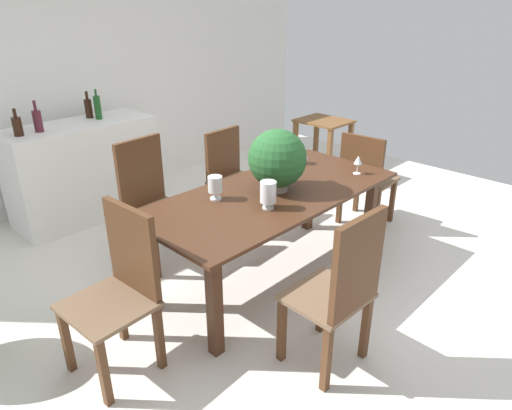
{
  "coord_description": "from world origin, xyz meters",
  "views": [
    {
      "loc": [
        -2.35,
        -2.17,
        2.05
      ],
      "look_at": [
        -0.09,
        0.01,
        0.64
      ],
      "focal_mm": 31.92,
      "sensor_mm": 36.0,
      "label": 1
    }
  ],
  "objects_px": {
    "chair_near_left": "(342,287)",
    "side_table": "(323,135)",
    "crystal_vase_left": "(215,185)",
    "wine_bottle_amber": "(88,108)",
    "dining_table": "(273,205)",
    "crystal_vase_center_near": "(291,152)",
    "kitchen_counter": "(85,170)",
    "chair_far_right": "(231,173)",
    "chair_foot_end": "(365,175)",
    "wine_bottle_tall": "(98,107)",
    "wine_bottle_green": "(17,126)",
    "wine_glass": "(358,161)",
    "chair_far_left": "(149,196)",
    "crystal_vase_right": "(268,193)",
    "chair_head_end": "(121,283)",
    "flower_centerpiece": "(277,159)",
    "wine_bottle_clear": "(38,120)"
  },
  "relations": [
    {
      "from": "chair_near_left",
      "to": "side_table",
      "type": "relative_size",
      "value": 1.42
    },
    {
      "from": "crystal_vase_left",
      "to": "wine_bottle_amber",
      "type": "height_order",
      "value": "wine_bottle_amber"
    },
    {
      "from": "dining_table",
      "to": "crystal_vase_center_near",
      "type": "xyz_separation_m",
      "value": [
        0.59,
        0.32,
        0.21
      ]
    },
    {
      "from": "kitchen_counter",
      "to": "chair_far_right",
      "type": "bearing_deg",
      "value": -54.04
    },
    {
      "from": "crystal_vase_center_near",
      "to": "side_table",
      "type": "height_order",
      "value": "crystal_vase_center_near"
    },
    {
      "from": "chair_foot_end",
      "to": "chair_near_left",
      "type": "distance_m",
      "value": 2.01
    },
    {
      "from": "wine_bottle_tall",
      "to": "wine_bottle_green",
      "type": "height_order",
      "value": "wine_bottle_tall"
    },
    {
      "from": "crystal_vase_center_near",
      "to": "chair_far_right",
      "type": "bearing_deg",
      "value": 102.14
    },
    {
      "from": "chair_far_right",
      "to": "wine_glass",
      "type": "relative_size",
      "value": 6.02
    },
    {
      "from": "crystal_vase_left",
      "to": "kitchen_counter",
      "type": "bearing_deg",
      "value": 91.23
    },
    {
      "from": "crystal_vase_center_near",
      "to": "wine_bottle_tall",
      "type": "xyz_separation_m",
      "value": [
        -0.78,
        1.85,
        0.24
      ]
    },
    {
      "from": "wine_bottle_tall",
      "to": "wine_bottle_amber",
      "type": "bearing_deg",
      "value": 108.45
    },
    {
      "from": "chair_far_left",
      "to": "crystal_vase_right",
      "type": "height_order",
      "value": "chair_far_left"
    },
    {
      "from": "chair_head_end",
      "to": "wine_bottle_green",
      "type": "bearing_deg",
      "value": 168.43
    },
    {
      "from": "wine_bottle_green",
      "to": "dining_table",
      "type": "bearing_deg",
      "value": -64.78
    },
    {
      "from": "chair_near_left",
      "to": "wine_glass",
      "type": "distance_m",
      "value": 1.45
    },
    {
      "from": "chair_near_left",
      "to": "wine_bottle_amber",
      "type": "relative_size",
      "value": 3.95
    },
    {
      "from": "crystal_vase_right",
      "to": "wine_bottle_tall",
      "type": "distance_m",
      "value": 2.36
    },
    {
      "from": "wine_glass",
      "to": "chair_far_right",
      "type": "bearing_deg",
      "value": 104.85
    },
    {
      "from": "chair_far_right",
      "to": "crystal_vase_center_near",
      "type": "bearing_deg",
      "value": -81.02
    },
    {
      "from": "wine_bottle_amber",
      "to": "wine_bottle_green",
      "type": "relative_size",
      "value": 1.1
    },
    {
      "from": "crystal_vase_right",
      "to": "wine_glass",
      "type": "relative_size",
      "value": 1.25
    },
    {
      "from": "dining_table",
      "to": "chair_far_left",
      "type": "relative_size",
      "value": 1.96
    },
    {
      "from": "chair_head_end",
      "to": "crystal_vase_left",
      "type": "xyz_separation_m",
      "value": [
        0.91,
        0.2,
        0.29
      ]
    },
    {
      "from": "chair_near_left",
      "to": "dining_table",
      "type": "bearing_deg",
      "value": -114.24
    },
    {
      "from": "chair_near_left",
      "to": "chair_far_right",
      "type": "distance_m",
      "value": 2.11
    },
    {
      "from": "flower_centerpiece",
      "to": "crystal_vase_left",
      "type": "xyz_separation_m",
      "value": [
        -0.43,
        0.2,
        -0.14
      ]
    },
    {
      "from": "chair_foot_end",
      "to": "chair_far_left",
      "type": "relative_size",
      "value": 0.89
    },
    {
      "from": "chair_foot_end",
      "to": "wine_bottle_green",
      "type": "xyz_separation_m",
      "value": [
        -2.3,
        2.12,
        0.53
      ]
    },
    {
      "from": "flower_centerpiece",
      "to": "chair_foot_end",
      "type": "bearing_deg",
      "value": -0.33
    },
    {
      "from": "chair_far_right",
      "to": "wine_bottle_clear",
      "type": "height_order",
      "value": "wine_bottle_clear"
    },
    {
      "from": "kitchen_counter",
      "to": "chair_far_left",
      "type": "bearing_deg",
      "value": -91.85
    },
    {
      "from": "chair_head_end",
      "to": "wine_bottle_amber",
      "type": "bearing_deg",
      "value": 151.73
    },
    {
      "from": "flower_centerpiece",
      "to": "chair_far_left",
      "type": "bearing_deg",
      "value": 118.45
    },
    {
      "from": "chair_foot_end",
      "to": "wine_bottle_clear",
      "type": "xyz_separation_m",
      "value": [
        -2.12,
        2.12,
        0.55
      ]
    },
    {
      "from": "chair_far_left",
      "to": "crystal_vase_left",
      "type": "relative_size",
      "value": 6.04
    },
    {
      "from": "wine_bottle_green",
      "to": "side_table",
      "type": "distance_m",
      "value": 3.34
    },
    {
      "from": "wine_bottle_amber",
      "to": "side_table",
      "type": "bearing_deg",
      "value": -26.77
    },
    {
      "from": "crystal_vase_right",
      "to": "wine_bottle_green",
      "type": "distance_m",
      "value": 2.41
    },
    {
      "from": "chair_far_left",
      "to": "wine_glass",
      "type": "relative_size",
      "value": 6.69
    },
    {
      "from": "wine_bottle_green",
      "to": "crystal_vase_right",
      "type": "bearing_deg",
      "value": -71.81
    },
    {
      "from": "crystal_vase_left",
      "to": "crystal_vase_right",
      "type": "bearing_deg",
      "value": -68.79
    },
    {
      "from": "flower_centerpiece",
      "to": "wine_bottle_green",
      "type": "bearing_deg",
      "value": 116.18
    },
    {
      "from": "wine_bottle_green",
      "to": "chair_foot_end",
      "type": "bearing_deg",
      "value": -42.56
    },
    {
      "from": "chair_head_end",
      "to": "wine_glass",
      "type": "distance_m",
      "value": 2.11
    },
    {
      "from": "wine_bottle_amber",
      "to": "kitchen_counter",
      "type": "bearing_deg",
      "value": -148.54
    },
    {
      "from": "wine_glass",
      "to": "crystal_vase_right",
      "type": "bearing_deg",
      "value": 176.29
    },
    {
      "from": "chair_far_right",
      "to": "wine_bottle_green",
      "type": "relative_size",
      "value": 3.94
    },
    {
      "from": "chair_near_left",
      "to": "crystal_vase_right",
      "type": "bearing_deg",
      "value": -104.15
    },
    {
      "from": "crystal_vase_left",
      "to": "side_table",
      "type": "distance_m",
      "value": 2.7
    }
  ]
}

